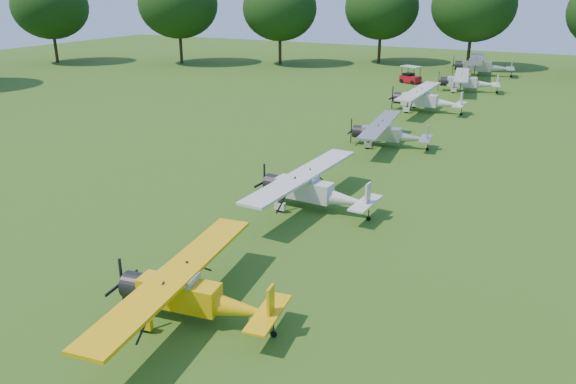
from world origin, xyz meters
name	(u,v)px	position (x,y,z in m)	size (l,w,h in m)	color
ground	(303,208)	(0.00, 0.00, 0.00)	(160.00, 160.00, 0.00)	#214B12
tree_belt	(379,51)	(3.57, 0.16, 8.03)	(137.36, 130.27, 14.52)	black
aircraft_2	(191,292)	(1.10, -11.01, 1.10)	(6.05, 9.60, 1.88)	#EBB309
aircraft_3	(312,188)	(0.49, 0.07, 1.15)	(6.26, 9.97, 1.96)	silver
aircraft_4	(387,132)	(0.26, 13.20, 1.05)	(5.77, 9.18, 1.80)	#B9B9BE
aircraft_5	(425,98)	(-0.28, 25.93, 1.22)	(6.62, 10.51, 2.08)	silver
aircraft_6	(467,81)	(1.15, 38.03, 1.17)	(6.44, 10.20, 2.00)	silver
aircraft_7	(481,65)	(0.63, 50.42, 1.36)	(7.48, 11.88, 2.33)	#B9B9BE
golf_cart	(410,77)	(-5.76, 40.91, 0.65)	(2.61, 2.13, 1.94)	#A40B14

